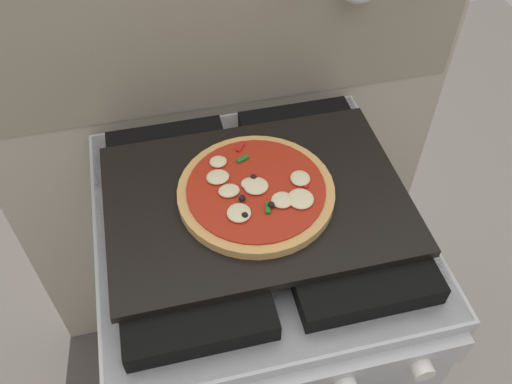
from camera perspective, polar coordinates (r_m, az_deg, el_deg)
kitchen_backsplash at (r=1.30m, az=-3.31°, el=6.68°), size 1.10×0.09×1.55m
stove at (r=1.36m, az=0.02°, el=-13.55°), size 0.60×0.64×0.90m
baking_tray at (r=0.98m, az=0.00°, el=-0.70°), size 0.54×0.38×0.02m
pizza_left at (r=0.96m, az=0.02°, el=-0.02°), size 0.28×0.28×0.03m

